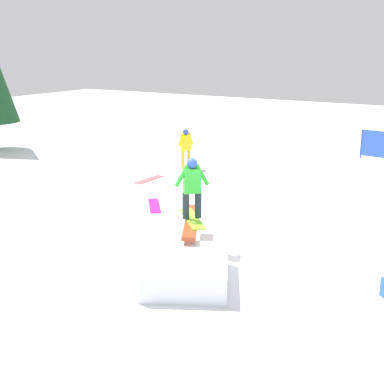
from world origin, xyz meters
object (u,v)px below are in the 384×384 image
object	(u,v)px
bystander_yellow	(186,146)
loose_snowboard_magenta	(154,206)
main_rider_on_rail	(192,190)
loose_snowboard_coral	(149,180)
rail_feature	(192,224)

from	to	relation	value
bystander_yellow	loose_snowboard_magenta	distance (m)	4.63
main_rider_on_rail	loose_snowboard_coral	distance (m)	6.21
loose_snowboard_magenta	main_rider_on_rail	bearing A→B (deg)	11.24
loose_snowboard_coral	rail_feature	bearing A→B (deg)	-133.77
loose_snowboard_coral	bystander_yellow	bearing A→B (deg)	-2.35
rail_feature	loose_snowboard_coral	world-z (taller)	rail_feature
rail_feature	bystander_yellow	distance (m)	7.56
rail_feature	main_rider_on_rail	size ratio (longest dim) A/B	1.56
rail_feature	bystander_yellow	world-z (taller)	bystander_yellow
loose_snowboard_coral	loose_snowboard_magenta	world-z (taller)	same
main_rider_on_rail	bystander_yellow	world-z (taller)	main_rider_on_rail
bystander_yellow	loose_snowboard_coral	distance (m)	2.15
rail_feature	loose_snowboard_magenta	size ratio (longest dim) A/B	1.56
bystander_yellow	loose_snowboard_magenta	size ratio (longest dim) A/B	1.05
main_rider_on_rail	loose_snowboard_magenta	xyz separation A→B (m)	(2.08, 2.46, -1.28)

